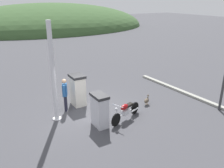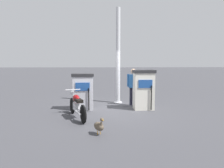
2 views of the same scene
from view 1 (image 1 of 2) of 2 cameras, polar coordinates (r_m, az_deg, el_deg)
ground_plane at (r=11.23m, az=-5.56°, el=-7.29°), size 120.00×120.00×0.00m
fuel_pump_near at (r=9.88m, az=-3.02°, el=-6.43°), size 0.58×0.88×1.47m
fuel_pump_far at (r=11.91m, az=-8.43°, el=-1.42°), size 0.70×0.88×1.62m
motorcycle_near_pump at (r=10.47m, az=3.33°, el=-6.54°), size 1.92×0.88×0.93m
attendant_person at (r=11.35m, az=-11.49°, el=-2.12°), size 0.33×0.56×1.63m
wandering_duck at (r=12.12m, az=8.52°, el=-3.99°), size 0.48×0.38×0.51m
canopy_support_pole at (r=10.21m, az=-14.27°, el=2.19°), size 0.40×0.40×4.40m
road_edge_kerb at (r=14.34m, az=15.97°, el=-1.44°), size 0.59×6.22×0.12m
distant_hill_main at (r=46.17m, az=-14.78°, el=13.28°), size 36.50×25.73×8.83m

